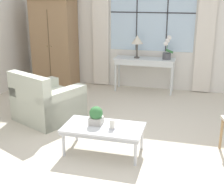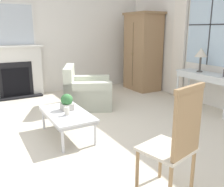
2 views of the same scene
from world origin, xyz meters
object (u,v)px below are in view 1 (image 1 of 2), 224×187
potted_orchid (167,50)px  coffee_table (103,129)px  console_table (145,62)px  table_lamp (137,40)px  armchair_upholstered (47,103)px  pillar_candle (112,125)px  armoire (55,43)px  potted_plant_small (96,116)px

potted_orchid → coffee_table: 3.01m
console_table → table_lamp: bearing=-173.6°
potted_orchid → coffee_table: bearing=-100.4°
table_lamp → armchair_upholstered: size_ratio=0.40×
potted_orchid → pillar_candle: (-0.41, -2.94, -0.49)m
armoire → armchair_upholstered: size_ratio=1.63×
potted_plant_small → armchair_upholstered: bearing=144.0°
potted_orchid → armchair_upholstered: 2.78m
armoire → coffee_table: bearing=-55.1°
table_lamp → pillar_candle: bearing=-85.5°
potted_orchid → table_lamp: bearing=-177.1°
potted_orchid → armchair_upholstered: bearing=-131.3°
pillar_candle → console_table: bearing=91.2°
coffee_table → potted_plant_small: size_ratio=4.25×
potted_plant_small → pillar_candle: size_ratio=1.85×
table_lamp → potted_orchid: (0.63, 0.03, -0.18)m
table_lamp → armchair_upholstered: table_lamp is taller
table_lamp → pillar_candle: (0.23, -2.91, -0.67)m
armoire → table_lamp: bearing=2.1°
armchair_upholstered → potted_plant_small: armchair_upholstered is taller
armchair_upholstered → coffee_table: bearing=-35.0°
table_lamp → pillar_candle: 3.00m
armchair_upholstered → pillar_candle: armchair_upholstered is taller
armoire → pillar_candle: size_ratio=14.74×
armoire → armchair_upholstered: bearing=-69.9°
table_lamp → potted_plant_small: 2.89m
coffee_table → pillar_candle: bearing=-16.3°
coffee_table → potted_plant_small: bearing=157.0°
console_table → potted_orchid: bearing=1.7°
potted_plant_small → potted_orchid: bearing=77.2°
pillar_candle → armchair_upholstered: bearing=146.5°
armoire → potted_orchid: bearing=2.3°
armoire → coffee_table: armoire is taller
potted_orchid → pillar_candle: bearing=-97.8°
potted_plant_small → pillar_candle: potted_plant_small is taller
armoire → table_lamp: 1.86m
table_lamp → potted_orchid: potted_orchid is taller
pillar_candle → coffee_table: bearing=163.7°
table_lamp → potted_plant_small: size_ratio=1.94×
armoire → pillar_candle: 3.57m
coffee_table → pillar_candle: size_ratio=7.89×
console_table → potted_orchid: size_ratio=2.55×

